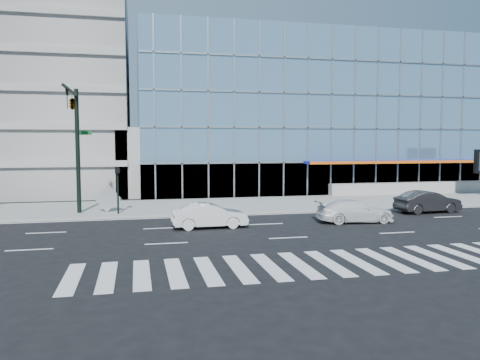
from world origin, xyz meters
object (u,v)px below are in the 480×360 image
object	(u,v)px
traffic_signal	(74,119)
tilted_panel	(108,198)
dark_sedan	(428,202)
white_sedan	(209,216)
ped_signal_post	(118,183)
white_suv	(355,211)

from	to	relation	value
traffic_signal	tilted_panel	xyz separation A→B (m)	(1.80, 1.30, -5.10)
traffic_signal	tilted_panel	size ratio (longest dim) A/B	6.15
dark_sedan	tilted_panel	xyz separation A→B (m)	(-21.06, 3.91, 0.33)
traffic_signal	white_sedan	distance (m)	10.62
ped_signal_post	white_sedan	xyz separation A→B (m)	(5.10, -5.38, -1.45)
white_suv	dark_sedan	size ratio (longest dim) A/B	1.02
dark_sedan	tilted_panel	size ratio (longest dim) A/B	3.42
ped_signal_post	dark_sedan	size ratio (longest dim) A/B	0.67
ped_signal_post	white_suv	size ratio (longest dim) A/B	0.66
white_suv	white_sedan	xyz separation A→B (m)	(-8.73, 0.06, 0.03)
white_sedan	white_suv	bearing A→B (deg)	-91.61
ped_signal_post	dark_sedan	distance (m)	20.63
white_suv	white_sedan	size ratio (longest dim) A/B	1.09
dark_sedan	white_suv	bearing A→B (deg)	105.61
traffic_signal	tilted_panel	bearing A→B (deg)	35.77
white_suv	tilted_panel	xyz separation A→B (m)	(-14.53, 6.37, 0.40)
white_suv	dark_sedan	world-z (taller)	dark_sedan
traffic_signal	tilted_panel	world-z (taller)	traffic_signal
white_sedan	tilted_panel	bearing A→B (deg)	41.40
traffic_signal	ped_signal_post	xyz separation A→B (m)	(2.50, 0.37, -4.02)
white_suv	tilted_panel	distance (m)	15.87
tilted_panel	white_sedan	bearing A→B (deg)	-46.92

